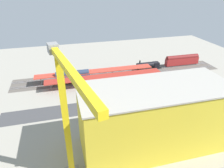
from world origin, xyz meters
TOP-DOWN VIEW (x-y plane):
  - ground_plane at (0.00, 0.00)m, footprint 172.41×172.41m
  - rail_bed at (0.00, -21.72)m, footprint 107.92×15.16m
  - street_asphalt at (0.00, 5.31)m, footprint 107.86×10.34m
  - track_rails at (0.00, -21.72)m, footprint 107.75×8.72m
  - platform_canopy_near at (10.96, -12.84)m, footprint 54.69×6.14m
  - platform_canopy_far at (14.15, -19.56)m, footprint 57.27×5.52m
  - locomotive at (-16.76, -24.62)m, footprint 14.24×3.24m
  - passenger_coach at (-37.11, -24.62)m, footprint 20.03×3.07m
  - freight_coach_far at (25.38, -18.81)m, footprint 16.22×3.19m
  - parked_car_0 at (-22.79, 8.82)m, footprint 4.78×2.09m
  - parked_car_1 at (-15.50, 8.88)m, footprint 4.25×1.86m
  - parked_car_2 at (-8.40, 9.22)m, footprint 4.47×1.94m
  - parked_car_3 at (-1.28, 8.87)m, footprint 4.11×1.97m
  - parked_car_4 at (6.48, 8.26)m, footprint 4.61×1.76m
  - parked_car_5 at (14.49, 8.27)m, footprint 4.41×1.99m
  - construction_building at (7.14, 29.58)m, footprint 41.01×17.35m
  - construction_roof_slab at (7.14, 29.58)m, footprint 41.62×17.96m
  - tower_crane at (30.69, 36.82)m, footprint 6.25×26.86m
  - box_truck_0 at (13.25, 15.63)m, footprint 10.12×2.87m
  - street_tree_0 at (-5.70, 0.53)m, footprint 4.40×4.40m
  - street_tree_1 at (5.28, 0.79)m, footprint 5.67×5.67m
  - street_tree_2 at (-5.44, -0.19)m, footprint 4.09×4.09m
  - street_tree_3 at (7.54, -0.10)m, footprint 5.60×5.60m
  - traffic_light at (-0.81, 9.65)m, footprint 0.50×0.36m

SIDE VIEW (x-z plane):
  - ground_plane at x=0.00m, z-range 0.00..0.00m
  - rail_bed at x=0.00m, z-range 0.00..0.01m
  - street_asphalt at x=0.00m, z-range 0.00..0.01m
  - track_rails at x=0.00m, z-range 0.12..0.24m
  - parked_car_2 at x=-8.40m, z-range -0.09..1.52m
  - parked_car_4 at x=6.48m, z-range -0.10..1.56m
  - parked_car_3 at x=-1.28m, z-range -0.11..1.63m
  - parked_car_1 at x=-15.50m, z-range -0.10..1.63m
  - parked_car_0 at x=-22.79m, z-range -0.11..1.72m
  - parked_car_5 at x=14.49m, z-range -0.11..1.77m
  - box_truck_0 at x=13.25m, z-range -0.01..3.25m
  - locomotive at x=-16.76m, z-range -0.78..4.60m
  - freight_coach_far at x=25.38m, z-range 0.15..6.13m
  - passenger_coach at x=-37.11m, z-range 0.18..6.38m
  - platform_canopy_near at x=10.96m, z-range 1.91..6.14m
  - platform_canopy_far at x=14.15m, z-range 1.98..6.41m
  - traffic_light at x=-0.81m, z-range 1.08..7.70m
  - street_tree_2 at x=-5.44m, z-range 1.34..8.21m
  - street_tree_0 at x=-5.70m, z-range 1.42..8.73m
  - street_tree_3 at x=7.54m, z-range 1.28..9.47m
  - street_tree_1 at x=5.28m, z-range 1.41..9.96m
  - construction_building at x=7.14m, z-range 0.00..18.80m
  - construction_roof_slab at x=7.14m, z-range 18.80..19.20m
  - tower_crane at x=30.69m, z-range 3.23..35.97m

